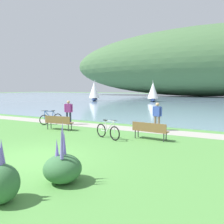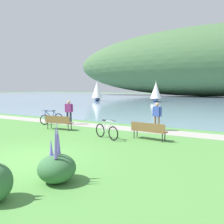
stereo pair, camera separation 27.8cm
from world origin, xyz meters
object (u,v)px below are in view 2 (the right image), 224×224
at_px(person_at_shoreline, 157,115).
at_px(sailboat_far_off, 97,91).
at_px(park_bench_further_along, 58,121).
at_px(sailboat_nearest_to_shore, 156,92).
at_px(person_on_the_grass, 69,111).
at_px(park_bench_near_camera, 149,130).
at_px(bicycle_beside_path, 107,131).
at_px(bicycle_leaning_near_bench, 52,118).

height_order(person_at_shoreline, sailboat_far_off, sailboat_far_off).
distance_m(park_bench_further_along, sailboat_nearest_to_shore, 30.03).
distance_m(person_on_the_grass, sailboat_nearest_to_shore, 28.05).
height_order(park_bench_near_camera, person_on_the_grass, person_on_the_grass).
distance_m(person_at_shoreline, sailboat_far_off, 30.63).
xyz_separation_m(bicycle_beside_path, sailboat_far_off, (-17.60, 27.18, 1.53)).
height_order(bicycle_beside_path, sailboat_nearest_to_shore, sailboat_nearest_to_shore).
height_order(park_bench_further_along, sailboat_far_off, sailboat_far_off).
distance_m(bicycle_leaning_near_bench, sailboat_far_off, 27.57).
relative_size(person_on_the_grass, sailboat_nearest_to_shore, 0.44).
xyz_separation_m(park_bench_near_camera, bicycle_leaning_near_bench, (-7.84, 1.52, -0.12)).
bearing_deg(person_on_the_grass, bicycle_leaning_near_bench, -163.66).
bearing_deg(park_bench_further_along, person_on_the_grass, 110.52).
bearing_deg(person_on_the_grass, park_bench_further_along, -69.48).
height_order(park_bench_further_along, person_at_shoreline, person_at_shoreline).
distance_m(person_at_shoreline, person_on_the_grass, 6.22).
bearing_deg(bicycle_beside_path, park_bench_further_along, 168.91).
bearing_deg(bicycle_leaning_near_bench, person_at_shoreline, 8.00).
distance_m(park_bench_near_camera, sailboat_far_off, 32.91).
distance_m(park_bench_near_camera, sailboat_nearest_to_shore, 31.19).
distance_m(bicycle_leaning_near_bench, person_at_shoreline, 7.57).
xyz_separation_m(person_at_shoreline, sailboat_nearest_to_shore, (-8.65, 27.26, 0.89)).
distance_m(park_bench_near_camera, bicycle_beside_path, 2.12).
bearing_deg(bicycle_leaning_near_bench, sailboat_far_off, 115.24).
xyz_separation_m(bicycle_beside_path, person_on_the_grass, (-4.57, 2.66, 0.58)).
bearing_deg(park_bench_further_along, park_bench_near_camera, 0.10).
bearing_deg(bicycle_beside_path, person_at_shoreline, 64.26).
distance_m(bicycle_beside_path, sailboat_nearest_to_shore, 31.43).
relative_size(sailboat_nearest_to_shore, sailboat_far_off, 0.97).
xyz_separation_m(bicycle_beside_path, sailboat_nearest_to_shore, (-7.05, 30.59, 1.47)).
relative_size(person_at_shoreline, person_on_the_grass, 1.00).
distance_m(park_bench_near_camera, person_at_shoreline, 2.63).
height_order(bicycle_leaning_near_bench, bicycle_beside_path, same).
bearing_deg(person_at_shoreline, person_on_the_grass, -173.79).
relative_size(bicycle_beside_path, sailboat_far_off, 0.42).
bearing_deg(sailboat_far_off, park_bench_near_camera, -53.46).
bearing_deg(park_bench_near_camera, person_on_the_grass, 163.87).
height_order(park_bench_near_camera, bicycle_leaning_near_bench, bicycle_leaning_near_bench).
relative_size(bicycle_beside_path, sailboat_nearest_to_shore, 0.43).
distance_m(park_bench_near_camera, person_on_the_grass, 6.83).
distance_m(park_bench_further_along, bicycle_beside_path, 3.94).
bearing_deg(sailboat_nearest_to_shore, person_at_shoreline, -72.39).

